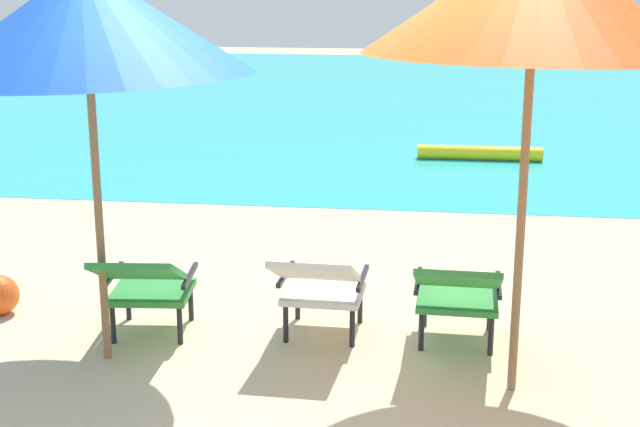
% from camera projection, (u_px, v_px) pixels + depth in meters
% --- Properties ---
extents(ground_plane, '(40.00, 40.00, 0.00)m').
position_uv_depth(ground_plane, '(362.00, 201.00, 9.66)').
color(ground_plane, '#CCB78E').
extents(ocean_band, '(40.00, 18.00, 0.01)m').
position_uv_depth(ocean_band, '(401.00, 95.00, 17.93)').
color(ocean_band, '#28B2B7').
rests_on(ocean_band, ground_plane).
extents(swim_buoy, '(1.60, 0.18, 0.18)m').
position_uv_depth(swim_buoy, '(480.00, 153.00, 11.73)').
color(swim_buoy, yellow).
rests_on(swim_buoy, ocean_band).
extents(lounge_chair_left, '(0.62, 0.92, 0.68)m').
position_uv_depth(lounge_chair_left, '(146.00, 283.00, 5.88)').
color(lounge_chair_left, '#338E3D').
rests_on(lounge_chair_left, ground_plane).
extents(lounge_chair_center, '(0.56, 0.89, 0.68)m').
position_uv_depth(lounge_chair_center, '(320.00, 284.00, 5.87)').
color(lounge_chair_center, silver).
rests_on(lounge_chair_center, ground_plane).
extents(lounge_chair_right, '(0.56, 0.89, 0.68)m').
position_uv_depth(lounge_chair_right, '(458.00, 291.00, 5.74)').
color(lounge_chair_right, '#338E3D').
rests_on(lounge_chair_right, ground_plane).
extents(beach_umbrella_left, '(2.56, 2.56, 2.44)m').
position_uv_depth(beach_umbrella_left, '(86.00, 21.00, 5.19)').
color(beach_umbrella_left, olive).
rests_on(beach_umbrella_left, ground_plane).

